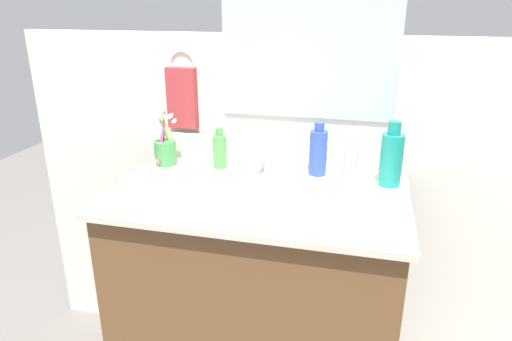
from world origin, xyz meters
TOP-DOWN VIEW (x-y plane):
  - vanity_cabinet at (0.00, 0.00)m, footprint 0.88×0.51m
  - countertop at (0.00, 0.00)m, footprint 0.91×0.55m
  - backsplash at (0.00, 0.27)m, footprint 0.91×0.02m
  - back_wall at (0.00, 0.33)m, footprint 2.01×0.04m
  - mirror_panel at (0.10, 0.31)m, footprint 0.60×0.01m
  - towel_ring at (-0.36, 0.31)m, footprint 0.10×0.01m
  - hand_towel at (-0.36, 0.29)m, footprint 0.11×0.04m
  - sink_basin at (-0.02, -0.03)m, footprint 0.34×0.34m
  - faucet at (-0.02, 0.16)m, footprint 0.16×0.10m
  - bottle_shampoo_blue at (0.16, 0.20)m, footprint 0.06×0.06m
  - bottle_mouthwash_teal at (0.40, 0.16)m, footprint 0.07×0.07m
  - bottle_toner_green at (-0.18, 0.18)m, footprint 0.05×0.05m
  - bottle_gel_clear at (0.27, 0.18)m, footprint 0.05×0.05m
  - cup_green at (-0.38, 0.17)m, footprint 0.08×0.09m

SIDE VIEW (x-z plane):
  - vanity_cabinet at x=0.00m, z-range 0.00..0.83m
  - back_wall at x=0.00m, z-range 0.00..1.30m
  - sink_basin at x=-0.02m, z-range 0.76..0.88m
  - countertop at x=0.00m, z-range 0.83..0.85m
  - faucet at x=-0.02m, z-range 0.84..0.92m
  - backsplash at x=0.00m, z-range 0.85..0.94m
  - cup_green at x=-0.38m, z-range 0.81..1.00m
  - bottle_toner_green at x=-0.18m, z-range 0.84..0.99m
  - bottle_gel_clear at x=0.27m, z-range 0.84..0.99m
  - bottle_shampoo_blue at x=0.16m, z-range 0.84..1.02m
  - bottle_mouthwash_teal at x=0.40m, z-range 0.84..1.05m
  - hand_towel at x=-0.36m, z-range 0.96..1.18m
  - towel_ring at x=-0.36m, z-range 1.14..1.24m
  - mirror_panel at x=0.10m, z-range 1.02..1.58m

